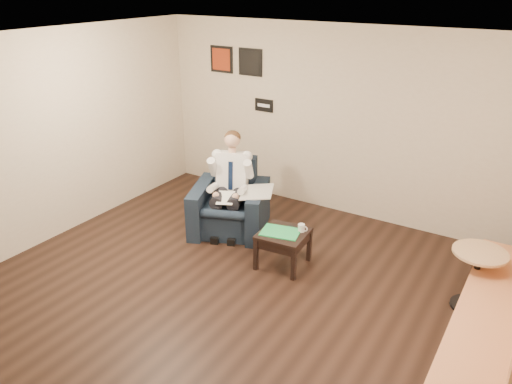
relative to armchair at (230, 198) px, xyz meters
The scene contains 17 objects.
ground 1.93m from the armchair, 57.24° to the right, with size 6.00×6.00×0.00m, color black.
wall_back 1.97m from the armchair, 54.72° to the left, with size 6.00×0.02×2.80m, color beige.
wall_left 2.69m from the armchair, 141.70° to the right, with size 0.02×6.00×2.80m, color beige.
ceiling 2.97m from the armchair, 57.24° to the right, with size 6.00×6.00×0.02m, color white.
seating_sign 1.76m from the armchair, 101.55° to the left, with size 0.32×0.02×0.20m, color black.
art_print_left 2.44m from the armchair, 127.60° to the left, with size 0.42×0.03×0.42m, color #972E12.
art_print_right 2.25m from the armchair, 110.87° to the left, with size 0.42×0.03×0.42m, color black.
armchair is the anchor object (origin of this frame).
seated_man 0.22m from the armchair, 68.04° to the right, with size 0.64×0.96×1.35m, color white, non-canonical shape.
lap_papers 0.26m from the armchair, 68.04° to the right, with size 0.22×0.32×0.01m, color white.
newspaper 0.46m from the armchair, ahead, with size 0.43×0.53×0.01m, color silver.
side_table 1.23m from the armchair, 21.78° to the right, with size 0.57×0.57×0.47m, color black.
green_folder 1.19m from the armchair, 23.34° to the right, with size 0.47×0.33×0.01m, color #25BB5B.
coffee_mug 1.33m from the armchair, 13.40° to the right, with size 0.08×0.08×0.10m, color white.
smartphone 1.19m from the armchair, 13.51° to the right, with size 0.14×0.07×0.01m, color black.
banquette 3.71m from the armchair, 13.20° to the right, with size 0.69×2.90×1.48m, color #B47146.
cafe_table 3.32m from the armchair, ahead, with size 0.57×0.57×0.71m, color tan.
Camera 1 is at (2.70, -3.70, 3.38)m, focal length 35.00 mm.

